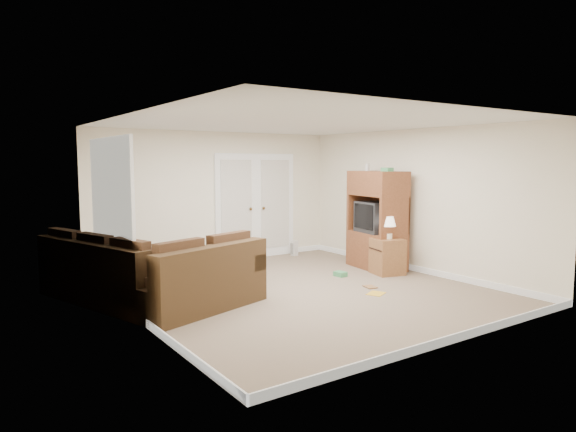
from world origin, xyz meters
TOP-DOWN VIEW (x-y plane):
  - floor at (0.00, 0.00)m, footprint 5.50×5.50m
  - ceiling at (0.00, 0.00)m, footprint 5.00×5.50m
  - wall_left at (-2.50, 0.00)m, footprint 0.02×5.50m
  - wall_right at (2.50, 0.00)m, footprint 0.02×5.50m
  - wall_back at (0.00, 2.75)m, footprint 5.00×0.02m
  - wall_front at (0.00, -2.75)m, footprint 5.00×0.02m
  - baseboards at (0.00, 0.00)m, footprint 5.00×5.50m
  - french_doors at (0.85, 2.71)m, footprint 1.80×0.05m
  - window_left at (-2.46, 1.00)m, footprint 0.05×1.92m
  - sectional_sofa at (-2.13, 0.60)m, footprint 2.62×2.95m
  - coffee_table at (-0.57, 1.23)m, footprint 0.77×1.20m
  - tv_armoire at (2.12, 0.58)m, footprint 0.76×1.18m
  - side_cabinet at (1.92, 0.10)m, footprint 0.58×0.58m
  - space_heater at (1.61, 2.45)m, footprint 0.14×0.12m
  - floor_magazine at (0.82, -0.77)m, footprint 0.35×0.32m
  - floor_greenbox at (1.13, 0.41)m, footprint 0.17×0.21m
  - floor_book at (0.93, -0.42)m, footprint 0.20×0.25m

SIDE VIEW (x-z plane):
  - floor at x=0.00m, z-range 0.00..0.00m
  - floor_magazine at x=0.82m, z-range 0.00..0.01m
  - floor_book at x=0.93m, z-range 0.00..0.02m
  - floor_greenbox at x=1.13m, z-range 0.00..0.08m
  - baseboards at x=0.00m, z-range 0.00..0.10m
  - space_heater at x=1.61m, z-range 0.00..0.31m
  - coffee_table at x=-0.57m, z-range -0.13..0.63m
  - sectional_sofa at x=-2.13m, z-range -0.09..0.77m
  - side_cabinet at x=1.92m, z-range -0.14..0.86m
  - tv_armoire at x=2.12m, z-range -0.06..1.84m
  - french_doors at x=0.85m, z-range -0.03..2.10m
  - wall_left at x=-2.50m, z-range 0.00..2.50m
  - wall_right at x=2.50m, z-range 0.00..2.50m
  - wall_back at x=0.00m, z-range 0.00..2.50m
  - wall_front at x=0.00m, z-range 0.00..2.50m
  - window_left at x=-2.46m, z-range 0.84..2.26m
  - ceiling at x=0.00m, z-range 2.49..2.51m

